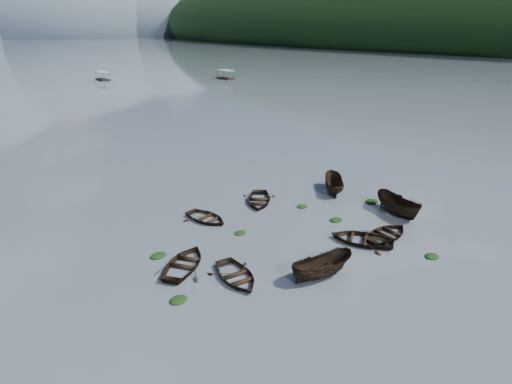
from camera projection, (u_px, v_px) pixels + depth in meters
ground_plane at (369, 282)px, 24.57m from camera, size 2400.00×2400.00×0.00m
right_hill_far at (486, 42)px, 437.77m from camera, size 520.00×1200.00×190.00m
haze_mtn_c at (49, 36)px, 776.51m from camera, size 520.00×520.00×260.00m
haze_mtn_d at (139, 35)px, 873.49m from camera, size 520.00×520.00×220.00m
rowboat_0 at (236, 279)px, 24.89m from camera, size 3.33×4.35×0.84m
rowboat_1 at (185, 267)px, 26.17m from camera, size 5.31×5.11×0.90m
rowboat_2 at (321, 276)px, 25.14m from camera, size 4.57×2.31×1.69m
rowboat_3 at (361, 242)px, 29.19m from camera, size 5.16×5.51×0.93m
rowboat_4 at (387, 237)px, 29.93m from camera, size 4.28×3.14×0.86m
rowboat_5 at (397, 214)px, 33.65m from camera, size 2.70×5.02×1.84m
rowboat_6 at (206, 220)px, 32.49m from camera, size 3.76×4.54×0.81m
rowboat_7 at (259, 202)px, 35.83m from camera, size 5.12×5.34×0.90m
rowboat_8 at (333, 191)px, 38.25m from camera, size 4.06×4.47×1.70m
weed_clump_0 at (179, 301)px, 22.89m from camera, size 1.05×0.86×0.23m
weed_clump_1 at (318, 263)px, 26.55m from camera, size 1.01×0.80×0.22m
weed_clump_2 at (432, 257)px, 27.26m from camera, size 1.04×0.83×0.23m
weed_clump_3 at (302, 207)px, 34.91m from camera, size 0.98×0.83×0.22m
weed_clump_4 at (336, 220)px, 32.44m from camera, size 1.12×0.89×0.23m
weed_clump_5 at (158, 256)px, 27.34m from camera, size 1.12×0.90×0.24m
weed_clump_6 at (240, 233)px, 30.40m from camera, size 0.97×0.80×0.20m
weed_clump_7 at (371, 202)px, 35.84m from camera, size 1.25×1.00×0.27m
pontoon_centre at (103, 80)px, 120.25m from camera, size 2.75×6.28×2.38m
pontoon_right at (226, 79)px, 123.32m from camera, size 2.89×6.60×2.50m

